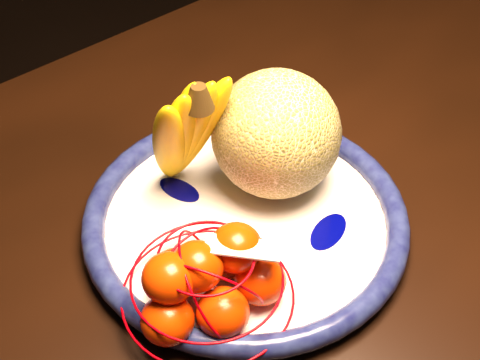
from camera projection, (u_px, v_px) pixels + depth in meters
dining_table at (339, 245)px, 0.93m from camera, size 1.60×0.98×0.79m
fruit_bowl at (245, 220)px, 0.83m from camera, size 0.37×0.37×0.03m
cantaloupe at (276, 134)px, 0.82m from camera, size 0.15×0.15×0.15m
banana_bunch at (183, 129)px, 0.80m from camera, size 0.12×0.11×0.18m
mandarin_bag at (208, 280)px, 0.72m from camera, size 0.22×0.22×0.11m
price_tag at (243, 248)px, 0.70m from camera, size 0.07×0.07×0.01m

